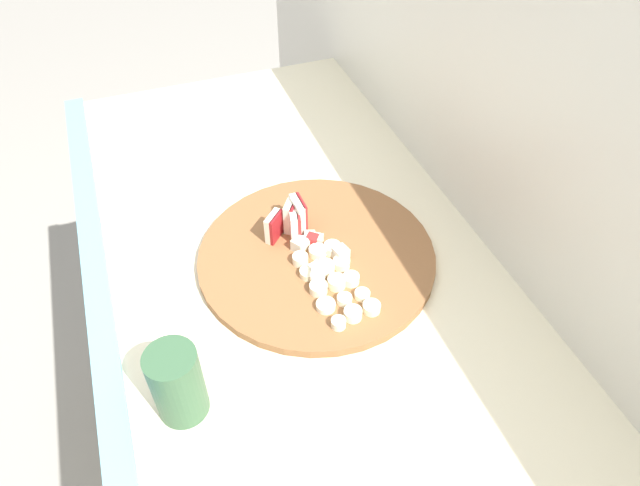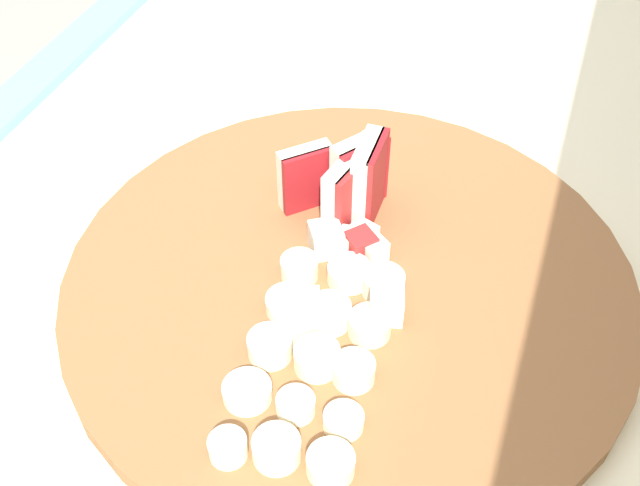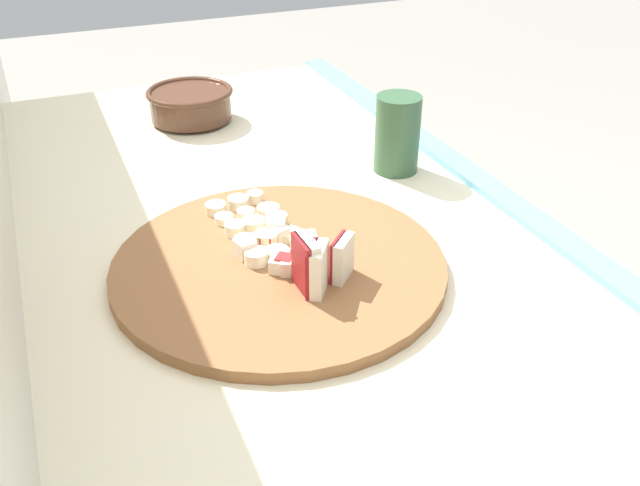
{
  "view_description": "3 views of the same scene",
  "coord_description": "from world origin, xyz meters",
  "px_view_note": "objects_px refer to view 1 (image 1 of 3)",
  "views": [
    {
      "loc": [
        0.59,
        -0.18,
        1.64
      ],
      "look_at": [
        -0.02,
        0.04,
        1.0
      ],
      "focal_mm": 32.34,
      "sensor_mm": 36.0,
      "label": 1
    },
    {
      "loc": [
        0.31,
        0.15,
        1.36
      ],
      "look_at": [
        -0.04,
        0.02,
        0.98
      ],
      "focal_mm": 44.52,
      "sensor_mm": 36.0,
      "label": 2
    },
    {
      "loc": [
        -0.7,
        0.27,
        1.4
      ],
      "look_at": [
        -0.07,
        0.0,
        0.99
      ],
      "focal_mm": 39.65,
      "sensor_mm": 36.0,
      "label": 3
    }
  ],
  "objects_px": {
    "apple_dice_pile": "(317,252)",
    "banana_slice_rows": "(333,280)",
    "apple_wedge_fan": "(293,219)",
    "small_jar": "(177,383)",
    "cutting_board": "(317,256)"
  },
  "relations": [
    {
      "from": "apple_wedge_fan",
      "to": "apple_dice_pile",
      "type": "relative_size",
      "value": 0.65
    },
    {
      "from": "apple_wedge_fan",
      "to": "apple_dice_pile",
      "type": "distance_m",
      "value": 0.08
    },
    {
      "from": "cutting_board",
      "to": "apple_dice_pile",
      "type": "distance_m",
      "value": 0.02
    },
    {
      "from": "cutting_board",
      "to": "banana_slice_rows",
      "type": "distance_m",
      "value": 0.07
    },
    {
      "from": "apple_wedge_fan",
      "to": "banana_slice_rows",
      "type": "height_order",
      "value": "apple_wedge_fan"
    },
    {
      "from": "apple_dice_pile",
      "to": "small_jar",
      "type": "height_order",
      "value": "small_jar"
    },
    {
      "from": "banana_slice_rows",
      "to": "small_jar",
      "type": "relative_size",
      "value": 1.5
    },
    {
      "from": "apple_dice_pile",
      "to": "banana_slice_rows",
      "type": "bearing_deg",
      "value": 3.11
    },
    {
      "from": "small_jar",
      "to": "cutting_board",
      "type": "bearing_deg",
      "value": 127.08
    },
    {
      "from": "cutting_board",
      "to": "banana_slice_rows",
      "type": "height_order",
      "value": "banana_slice_rows"
    },
    {
      "from": "cutting_board",
      "to": "small_jar",
      "type": "height_order",
      "value": "small_jar"
    },
    {
      "from": "cutting_board",
      "to": "apple_wedge_fan",
      "type": "xyz_separation_m",
      "value": [
        -0.06,
        -0.02,
        0.04
      ]
    },
    {
      "from": "apple_dice_pile",
      "to": "banana_slice_rows",
      "type": "xyz_separation_m",
      "value": [
        0.06,
        0.0,
        -0.0
      ]
    },
    {
      "from": "apple_dice_pile",
      "to": "small_jar",
      "type": "xyz_separation_m",
      "value": [
        0.19,
        -0.26,
        0.03
      ]
    },
    {
      "from": "apple_dice_pile",
      "to": "apple_wedge_fan",
      "type": "bearing_deg",
      "value": -165.57
    }
  ]
}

